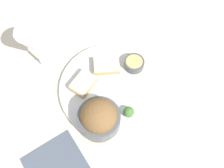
{
  "coord_description": "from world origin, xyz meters",
  "views": [
    {
      "loc": [
        -0.18,
        -0.32,
        0.76
      ],
      "look_at": [
        0.0,
        0.0,
        0.03
      ],
      "focal_mm": 45.0,
      "sensor_mm": 36.0,
      "label": 1
    }
  ],
  "objects_px": {
    "cheese_toast_near": "(106,66)",
    "wine_glass": "(33,43)",
    "sauce_ramekin": "(134,63)",
    "cheese_toast_far": "(83,83)",
    "napkin": "(56,166)",
    "salad_bowl": "(99,117)"
  },
  "relations": [
    {
      "from": "cheese_toast_near",
      "to": "sauce_ramekin",
      "type": "bearing_deg",
      "value": -24.58
    },
    {
      "from": "wine_glass",
      "to": "napkin",
      "type": "xyz_separation_m",
      "value": [
        -0.09,
        -0.31,
        -0.12
      ]
    },
    {
      "from": "salad_bowl",
      "to": "wine_glass",
      "type": "height_order",
      "value": "wine_glass"
    },
    {
      "from": "cheese_toast_near",
      "to": "cheese_toast_far",
      "type": "height_order",
      "value": "same"
    },
    {
      "from": "napkin",
      "to": "cheese_toast_near",
      "type": "bearing_deg",
      "value": 37.24
    },
    {
      "from": "cheese_toast_far",
      "to": "napkin",
      "type": "bearing_deg",
      "value": -133.93
    },
    {
      "from": "sauce_ramekin",
      "to": "cheese_toast_near",
      "type": "xyz_separation_m",
      "value": [
        -0.08,
        0.04,
        -0.0
      ]
    },
    {
      "from": "wine_glass",
      "to": "napkin",
      "type": "distance_m",
      "value": 0.34
    },
    {
      "from": "wine_glass",
      "to": "napkin",
      "type": "relative_size",
      "value": 1.08
    },
    {
      "from": "cheese_toast_near",
      "to": "wine_glass",
      "type": "distance_m",
      "value": 0.22
    },
    {
      "from": "cheese_toast_far",
      "to": "napkin",
      "type": "xyz_separation_m",
      "value": [
        -0.17,
        -0.17,
        -0.02
      ]
    },
    {
      "from": "salad_bowl",
      "to": "sauce_ramekin",
      "type": "xyz_separation_m",
      "value": [
        0.18,
        0.11,
        -0.03
      ]
    },
    {
      "from": "cheese_toast_near",
      "to": "napkin",
      "type": "bearing_deg",
      "value": -142.76
    },
    {
      "from": "salad_bowl",
      "to": "cheese_toast_near",
      "type": "height_order",
      "value": "salad_bowl"
    },
    {
      "from": "salad_bowl",
      "to": "cheese_toast_far",
      "type": "xyz_separation_m",
      "value": [
        0.01,
        0.12,
        -0.03
      ]
    },
    {
      "from": "sauce_ramekin",
      "to": "wine_glass",
      "type": "distance_m",
      "value": 0.3
    },
    {
      "from": "sauce_ramekin",
      "to": "napkin",
      "type": "bearing_deg",
      "value": -154.4
    },
    {
      "from": "cheese_toast_near",
      "to": "napkin",
      "type": "xyz_separation_m",
      "value": [
        -0.26,
        -0.19,
        -0.02
      ]
    },
    {
      "from": "sauce_ramekin",
      "to": "cheese_toast_far",
      "type": "bearing_deg",
      "value": 174.91
    },
    {
      "from": "napkin",
      "to": "sauce_ramekin",
      "type": "bearing_deg",
      "value": 25.6
    },
    {
      "from": "wine_glass",
      "to": "cheese_toast_near",
      "type": "bearing_deg",
      "value": -34.09
    },
    {
      "from": "cheese_toast_far",
      "to": "cheese_toast_near",
      "type": "bearing_deg",
      "value": 13.05
    }
  ]
}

